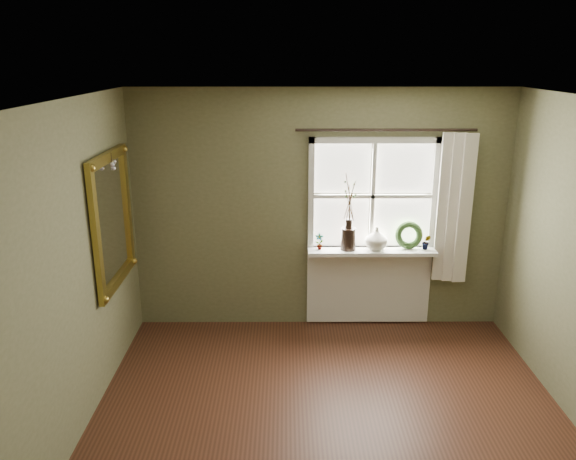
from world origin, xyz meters
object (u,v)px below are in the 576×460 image
(dark_jug, at_px, (348,239))
(gilt_mirror, at_px, (112,220))
(wreath, at_px, (409,238))
(cream_vase, at_px, (376,238))

(dark_jug, distance_m, gilt_mirror, 2.40)
(wreath, height_order, gilt_mirror, gilt_mirror)
(dark_jug, height_order, cream_vase, cream_vase)
(dark_jug, distance_m, cream_vase, 0.30)
(dark_jug, relative_size, wreath, 0.79)
(cream_vase, height_order, gilt_mirror, gilt_mirror)
(wreath, bearing_deg, dark_jug, -178.84)
(wreath, xyz_separation_m, gilt_mirror, (-2.91, -0.73, 0.42))
(dark_jug, xyz_separation_m, gilt_mirror, (-2.26, -0.69, 0.42))
(dark_jug, distance_m, wreath, 0.65)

